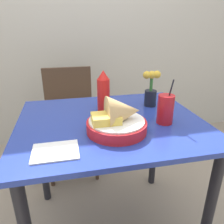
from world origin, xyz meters
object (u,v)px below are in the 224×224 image
(food_basket, at_px, (118,119))
(ketchup_bottle, at_px, (103,92))
(drink_cup, at_px, (165,110))
(chair_far_window, at_px, (70,111))
(flower_vase, at_px, (151,90))

(food_basket, bearing_deg, ketchup_bottle, 94.52)
(food_basket, bearing_deg, drink_cup, 9.41)
(chair_far_window, bearing_deg, flower_vase, -51.12)
(chair_far_window, bearing_deg, food_basket, -76.82)
(chair_far_window, xyz_separation_m, food_basket, (0.21, -0.88, 0.29))
(chair_far_window, height_order, food_basket, food_basket)
(food_basket, distance_m, ketchup_bottle, 0.27)
(food_basket, xyz_separation_m, flower_vase, (0.27, 0.29, 0.04))
(chair_far_window, xyz_separation_m, flower_vase, (0.47, -0.59, 0.33))
(flower_vase, bearing_deg, ketchup_bottle, -174.79)
(ketchup_bottle, distance_m, flower_vase, 0.29)
(food_basket, distance_m, drink_cup, 0.25)
(food_basket, relative_size, flower_vase, 1.31)
(drink_cup, height_order, flower_vase, drink_cup)
(drink_cup, xyz_separation_m, flower_vase, (0.02, 0.25, 0.03))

